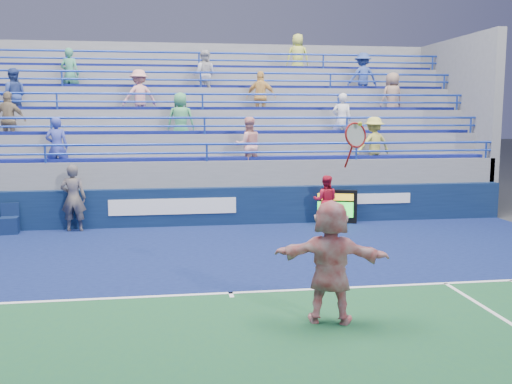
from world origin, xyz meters
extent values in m
plane|color=#333538|center=(0.00, 0.00, 0.00)|extent=(120.00, 120.00, 0.00)
cube|color=#0E1846|center=(0.00, 2.20, 0.01)|extent=(18.00, 8.40, 0.02)
cube|color=white|center=(0.00, 0.00, 0.02)|extent=(11.00, 0.10, 0.01)
cube|color=white|center=(0.00, -0.10, 0.02)|extent=(0.08, 0.30, 0.01)
cube|color=#0A1A3B|center=(0.00, 6.50, 0.55)|extent=(18.00, 0.30, 1.10)
cube|color=white|center=(-1.00, 6.34, 0.60)|extent=(3.60, 0.02, 0.45)
cube|color=white|center=(5.20, 6.34, 0.70)|extent=(1.80, 0.02, 0.30)
cube|color=slate|center=(0.00, 9.45, 0.55)|extent=(18.00, 5.60, 1.10)
cube|color=slate|center=(0.00, 9.45, 0.93)|extent=(18.00, 5.60, 1.85)
cube|color=navy|center=(0.00, 7.10, 1.90)|extent=(17.40, 0.45, 0.10)
cylinder|color=#203FAE|center=(0.00, 6.70, 2.35)|extent=(18.00, 0.07, 0.07)
cube|color=slate|center=(0.00, 9.95, 1.30)|extent=(18.00, 4.60, 2.60)
cube|color=navy|center=(0.00, 8.10, 2.65)|extent=(17.40, 0.45, 0.10)
cylinder|color=#203FAE|center=(0.00, 7.70, 3.10)|extent=(18.00, 0.07, 0.07)
cube|color=slate|center=(0.00, 10.45, 1.68)|extent=(18.00, 3.60, 3.35)
cube|color=navy|center=(0.00, 9.10, 3.40)|extent=(17.40, 0.45, 0.10)
cylinder|color=#203FAE|center=(0.00, 8.70, 3.85)|extent=(18.00, 0.07, 0.07)
cube|color=slate|center=(0.00, 10.95, 2.05)|extent=(18.00, 2.60, 4.10)
cube|color=navy|center=(0.00, 10.10, 4.15)|extent=(17.40, 0.45, 0.10)
cylinder|color=#203FAE|center=(0.00, 9.70, 4.60)|extent=(18.00, 0.07, 0.07)
cube|color=slate|center=(0.00, 11.45, 2.42)|extent=(18.00, 1.60, 4.85)
cube|color=navy|center=(0.00, 11.10, 4.90)|extent=(17.40, 0.45, 0.10)
cylinder|color=#203FAE|center=(0.00, 10.70, 5.35)|extent=(18.00, 0.07, 0.07)
imported|color=#489F63|center=(-0.71, 8.10, 3.03)|extent=(0.86, 0.59, 1.70)
imported|color=silver|center=(0.14, 10.10, 4.53)|extent=(0.93, 0.78, 1.70)
imported|color=#D3DD56|center=(3.64, 11.10, 5.28)|extent=(0.88, 0.63, 1.70)
imported|color=#2E448B|center=(-5.88, 9.10, 3.78)|extent=(0.92, 0.77, 1.70)
imported|color=#F0B95D|center=(1.96, 9.10, 3.78)|extent=(1.07, 0.69, 1.70)
imported|color=#87755A|center=(-5.77, 8.10, 3.03)|extent=(1.05, 0.58, 1.70)
imported|color=#334D9B|center=(5.80, 10.10, 4.53)|extent=(1.14, 0.70, 1.70)
imported|color=pink|center=(-2.00, 9.10, 3.78)|extent=(1.23, 0.92, 1.70)
imported|color=#35409F|center=(-4.25, 7.10, 2.28)|extent=(0.64, 0.44, 1.70)
imported|color=silver|center=(4.45, 8.10, 3.03)|extent=(0.71, 0.56, 1.70)
imported|color=#F3A49D|center=(1.26, 7.10, 2.28)|extent=(0.89, 0.73, 1.70)
imported|color=#41906D|center=(-4.31, 10.10, 4.53)|extent=(0.69, 0.53, 1.70)
imported|color=#9D7B68|center=(6.53, 9.10, 3.78)|extent=(0.93, 0.72, 1.70)
imported|color=#D3CA52|center=(5.19, 7.10, 2.28)|extent=(1.20, 0.82, 1.70)
cube|color=black|center=(3.68, 6.30, 0.50)|extent=(1.41, 0.61, 1.00)
cube|color=gold|center=(3.68, 6.21, 0.80)|extent=(1.22, 0.02, 0.20)
cube|color=#19E533|center=(3.68, 6.21, 0.42)|extent=(1.22, 0.02, 0.45)
cube|color=#0D1C41|center=(-5.37, 6.03, 0.23)|extent=(0.51, 0.51, 0.46)
cube|color=#0D1C41|center=(-5.37, 6.23, 0.64)|extent=(0.47, 0.10, 0.36)
imported|color=white|center=(1.39, -1.60, 0.97)|extent=(1.88, 1.09, 1.93)
torus|color=#A21314|center=(1.74, -1.60, 2.90)|extent=(0.40, 0.23, 0.39)
cylinder|color=#A21314|center=(1.64, -1.60, 2.57)|extent=(0.09, 0.22, 0.35)
sphere|color=gold|center=(1.79, -1.65, 3.06)|extent=(0.07, 0.07, 0.07)
imported|color=#151B3C|center=(-3.70, 6.14, 0.93)|extent=(0.71, 0.49, 1.86)
imported|color=red|center=(3.37, 5.98, 0.73)|extent=(0.85, 0.75, 1.46)
camera|label=1|loc=(-0.98, -9.85, 3.20)|focal=40.00mm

